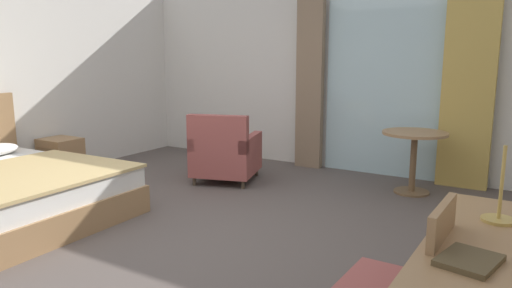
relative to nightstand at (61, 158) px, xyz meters
name	(u,v)px	position (x,y,z in m)	size (l,w,h in m)	color
ground	(176,242)	(2.59, -0.80, -0.30)	(6.37, 6.82, 0.10)	#564C47
wall_back	(326,75)	(2.59, 2.35, 1.02)	(5.97, 0.12, 2.54)	silver
balcony_glass_door	(384,89)	(3.43, 2.27, 0.87)	(1.55, 0.02, 2.24)	silver
curtain_panel_left	(310,82)	(2.44, 2.17, 0.92)	(0.37, 0.10, 2.35)	#897056
curtain_panel_right	(468,87)	(4.43, 2.17, 0.92)	(0.57, 0.10, 2.35)	tan
nightstand	(61,158)	(0.00, 0.00, 0.00)	(0.47, 0.40, 0.50)	#9E754C
writing_desk	(497,266)	(5.11, -1.56, 0.39)	(0.60, 1.53, 0.73)	#9E754C
desk_chair	(409,279)	(4.75, -1.60, 0.25)	(0.47, 0.47, 0.89)	#9E4C47
closed_book	(469,260)	(5.02, -1.81, 0.49)	(0.20, 0.25, 0.02)	brown
armchair_by_window	(225,154)	(1.90, 0.92, 0.09)	(0.92, 0.95, 0.86)	#9E4C47
round_cafe_table	(414,148)	(4.00, 1.61, 0.27)	(0.71, 0.71, 0.70)	#9E754C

